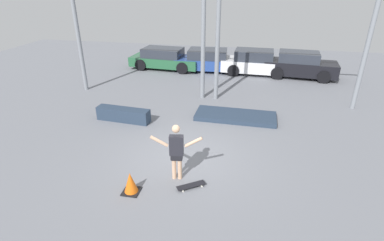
{
  "coord_description": "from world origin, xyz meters",
  "views": [
    {
      "loc": [
        1.88,
        -8.05,
        5.27
      ],
      "look_at": [
        0.02,
        1.25,
        0.78
      ],
      "focal_mm": 28.0,
      "sensor_mm": 36.0,
      "label": 1
    }
  ],
  "objects_px": {
    "skateboarder": "(176,150)",
    "parked_car_black": "(300,65)",
    "parked_car_blue": "(209,60)",
    "grind_box": "(123,115)",
    "manual_pad": "(235,116)",
    "skateboard": "(191,185)",
    "parked_car_green": "(165,59)",
    "parked_car_white": "(255,63)",
    "traffic_cone": "(131,183)"
  },
  "relations": [
    {
      "from": "skateboarder",
      "to": "parked_car_black",
      "type": "relative_size",
      "value": 0.41
    },
    {
      "from": "skateboarder",
      "to": "parked_car_blue",
      "type": "bearing_deg",
      "value": 85.47
    },
    {
      "from": "grind_box",
      "to": "manual_pad",
      "type": "bearing_deg",
      "value": 14.41
    },
    {
      "from": "skateboard",
      "to": "parked_car_green",
      "type": "height_order",
      "value": "parked_car_green"
    },
    {
      "from": "parked_car_white",
      "to": "parked_car_black",
      "type": "distance_m",
      "value": 2.56
    },
    {
      "from": "skateboard",
      "to": "parked_car_white",
      "type": "xyz_separation_m",
      "value": [
        1.61,
        11.66,
        0.63
      ]
    },
    {
      "from": "parked_car_green",
      "to": "parked_car_blue",
      "type": "bearing_deg",
      "value": 7.14
    },
    {
      "from": "manual_pad",
      "to": "parked_car_white",
      "type": "height_order",
      "value": "parked_car_white"
    },
    {
      "from": "grind_box",
      "to": "parked_car_black",
      "type": "relative_size",
      "value": 0.53
    },
    {
      "from": "parked_car_green",
      "to": "skateboarder",
      "type": "bearing_deg",
      "value": -67.74
    },
    {
      "from": "manual_pad",
      "to": "parked_car_green",
      "type": "distance_m",
      "value": 8.47
    },
    {
      "from": "manual_pad",
      "to": "parked_car_blue",
      "type": "relative_size",
      "value": 0.76
    },
    {
      "from": "skateboarder",
      "to": "parked_car_white",
      "type": "distance_m",
      "value": 11.52
    },
    {
      "from": "parked_car_white",
      "to": "parked_car_black",
      "type": "bearing_deg",
      "value": -2.3
    },
    {
      "from": "skateboarder",
      "to": "manual_pad",
      "type": "bearing_deg",
      "value": 64.81
    },
    {
      "from": "parked_car_green",
      "to": "parked_car_black",
      "type": "distance_m",
      "value": 8.26
    },
    {
      "from": "parked_car_white",
      "to": "skateboard",
      "type": "bearing_deg",
      "value": -95.58
    },
    {
      "from": "skateboarder",
      "to": "manual_pad",
      "type": "xyz_separation_m",
      "value": [
        1.39,
        4.54,
        -0.88
      ]
    },
    {
      "from": "skateboarder",
      "to": "parked_car_blue",
      "type": "xyz_separation_m",
      "value": [
        -0.74,
        11.48,
        -0.33
      ]
    },
    {
      "from": "manual_pad",
      "to": "parked_car_black",
      "type": "height_order",
      "value": "parked_car_black"
    },
    {
      "from": "parked_car_white",
      "to": "traffic_cone",
      "type": "bearing_deg",
      "value": -102.34
    },
    {
      "from": "traffic_cone",
      "to": "parked_car_blue",
      "type": "bearing_deg",
      "value": 88.4
    },
    {
      "from": "traffic_cone",
      "to": "grind_box",
      "type": "bearing_deg",
      "value": 115.37
    },
    {
      "from": "skateboarder",
      "to": "skateboard",
      "type": "distance_m",
      "value": 1.08
    },
    {
      "from": "skateboarder",
      "to": "parked_car_white",
      "type": "height_order",
      "value": "skateboarder"
    },
    {
      "from": "parked_car_white",
      "to": "traffic_cone",
      "type": "relative_size",
      "value": 6.73
    },
    {
      "from": "parked_car_blue",
      "to": "parked_car_white",
      "type": "relative_size",
      "value": 1.05
    },
    {
      "from": "parked_car_white",
      "to": "parked_car_black",
      "type": "height_order",
      "value": "parked_car_black"
    },
    {
      "from": "parked_car_black",
      "to": "manual_pad",
      "type": "bearing_deg",
      "value": -111.15
    },
    {
      "from": "parked_car_green",
      "to": "parked_car_white",
      "type": "xyz_separation_m",
      "value": [
        5.71,
        -0.03,
        0.05
      ]
    },
    {
      "from": "grind_box",
      "to": "parked_car_black",
      "type": "xyz_separation_m",
      "value": [
        7.74,
        7.73,
        0.44
      ]
    },
    {
      "from": "skateboard",
      "to": "traffic_cone",
      "type": "bearing_deg",
      "value": 164.11
    },
    {
      "from": "skateboard",
      "to": "traffic_cone",
      "type": "height_order",
      "value": "traffic_cone"
    },
    {
      "from": "skateboarder",
      "to": "skateboard",
      "type": "relative_size",
      "value": 2.16
    },
    {
      "from": "skateboard",
      "to": "grind_box",
      "type": "height_order",
      "value": "grind_box"
    },
    {
      "from": "skateboard",
      "to": "parked_car_white",
      "type": "height_order",
      "value": "parked_car_white"
    },
    {
      "from": "skateboard",
      "to": "grind_box",
      "type": "relative_size",
      "value": 0.36
    },
    {
      "from": "parked_car_green",
      "to": "parked_car_blue",
      "type": "height_order",
      "value": "parked_car_blue"
    },
    {
      "from": "skateboarder",
      "to": "manual_pad",
      "type": "relative_size",
      "value": 0.52
    },
    {
      "from": "manual_pad",
      "to": "parked_car_blue",
      "type": "xyz_separation_m",
      "value": [
        -2.12,
        6.94,
        0.55
      ]
    },
    {
      "from": "skateboard",
      "to": "parked_car_black",
      "type": "xyz_separation_m",
      "value": [
        4.16,
        11.46,
        0.65
      ]
    },
    {
      "from": "skateboard",
      "to": "parked_car_black",
      "type": "relative_size",
      "value": 0.19
    },
    {
      "from": "skateboard",
      "to": "parked_car_white",
      "type": "bearing_deg",
      "value": 48.19
    },
    {
      "from": "parked_car_blue",
      "to": "manual_pad",
      "type": "bearing_deg",
      "value": -75.77
    },
    {
      "from": "skateboard",
      "to": "parked_car_black",
      "type": "bearing_deg",
      "value": 36.09
    },
    {
      "from": "grind_box",
      "to": "parked_car_green",
      "type": "xyz_separation_m",
      "value": [
        -0.52,
        7.97,
        0.37
      ]
    },
    {
      "from": "parked_car_blue",
      "to": "traffic_cone",
      "type": "bearing_deg",
      "value": -94.37
    },
    {
      "from": "parked_car_green",
      "to": "parked_car_black",
      "type": "xyz_separation_m",
      "value": [
        8.26,
        -0.24,
        0.07
      ]
    },
    {
      "from": "traffic_cone",
      "to": "skateboarder",
      "type": "bearing_deg",
      "value": 38.16
    },
    {
      "from": "skateboarder",
      "to": "grind_box",
      "type": "bearing_deg",
      "value": 124.15
    }
  ]
}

